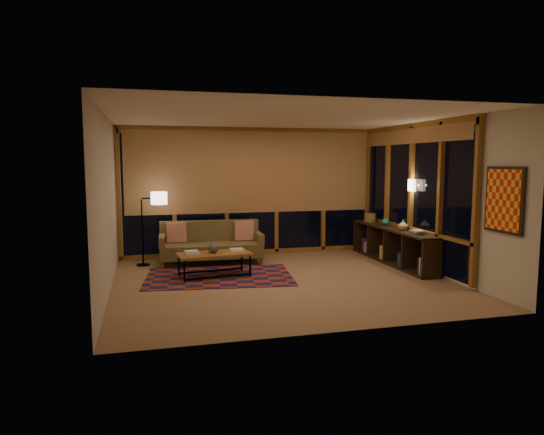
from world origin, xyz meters
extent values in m
cube|color=#9C764A|center=(0.00, 0.00, 0.00)|extent=(5.50, 5.00, 0.01)
cube|color=beige|center=(0.00, 0.00, 2.70)|extent=(5.50, 5.00, 0.01)
cube|color=beige|center=(0.00, 2.50, 1.35)|extent=(5.50, 0.01, 2.70)
cube|color=beige|center=(0.00, -2.50, 1.35)|extent=(5.50, 0.01, 2.70)
cube|color=beige|center=(-2.75, 0.00, 1.35)|extent=(0.01, 5.00, 2.70)
cube|color=beige|center=(2.75, 0.00, 1.35)|extent=(0.01, 5.00, 2.70)
cube|color=maroon|center=(-0.98, 0.59, 0.01)|extent=(2.68, 1.96, 0.01)
sphere|color=black|center=(-1.08, 0.63, 0.50)|extent=(0.20, 0.20, 0.18)
cylinder|color=olive|center=(2.47, 1.85, 0.79)|extent=(0.31, 0.31, 0.18)
sphere|color=#1A7266|center=(2.49, 1.19, 0.78)|extent=(0.15, 0.15, 0.15)
imported|color=tan|center=(2.49, 0.50, 0.80)|extent=(0.19, 0.19, 0.19)
camera|label=1|loc=(-2.17, -7.61, 1.98)|focal=32.00mm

